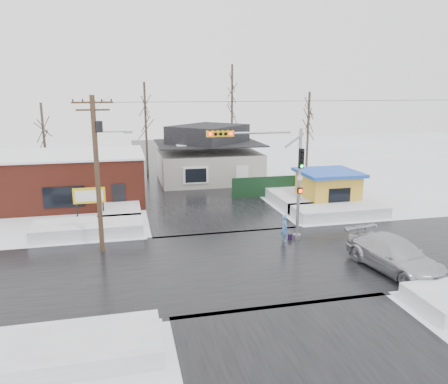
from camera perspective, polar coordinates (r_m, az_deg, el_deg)
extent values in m
plane|color=white|center=(24.47, 3.39, -9.10)|extent=(120.00, 120.00, 0.00)
cube|color=black|center=(24.46, 3.39, -9.07)|extent=(10.00, 120.00, 0.02)
cube|color=black|center=(24.46, 3.39, -9.07)|extent=(120.00, 10.00, 0.02)
cube|color=white|center=(30.12, -17.29, -4.51)|extent=(7.00, 3.00, 0.80)
cube|color=white|center=(33.78, 14.78, -2.41)|extent=(7.00, 3.00, 0.80)
cube|color=white|center=(17.38, -20.45, -18.75)|extent=(7.00, 3.00, 0.70)
cube|color=white|center=(34.82, -13.47, -1.86)|extent=(3.00, 8.00, 0.80)
cube|color=white|center=(37.35, 8.51, -0.61)|extent=(3.00, 8.00, 0.80)
cylinder|color=gray|center=(27.43, 9.75, 0.89)|extent=(0.20, 0.20, 7.00)
cylinder|color=gray|center=(28.33, 9.49, -5.74)|extent=(0.50, 0.50, 0.30)
cylinder|color=gray|center=(25.89, 3.85, 7.72)|extent=(4.60, 0.14, 0.14)
cube|color=gold|center=(25.38, -0.51, 7.63)|extent=(1.60, 0.28, 0.35)
sphere|color=#FF0C0C|center=(25.10, -1.78, 7.56)|extent=(0.20, 0.20, 0.20)
sphere|color=#FF0C0C|center=(25.37, 0.90, 7.63)|extent=(0.20, 0.20, 0.20)
cube|color=black|center=(26.93, 10.06, 4.33)|extent=(0.30, 0.22, 1.20)
sphere|color=#0CE533|center=(26.88, 10.14, 3.34)|extent=(0.18, 0.18, 0.18)
cube|color=black|center=(27.31, 9.89, 0.19)|extent=(0.30, 0.20, 0.35)
cylinder|color=#382619|center=(25.66, -16.20, 1.96)|extent=(0.28, 0.28, 9.00)
cube|color=#382619|center=(25.20, -16.82, 11.14)|extent=(2.20, 0.10, 0.10)
cube|color=#382619|center=(25.22, -16.76, 10.23)|extent=(1.80, 0.10, 0.10)
cylinder|color=black|center=(25.26, -16.05, 8.23)|extent=(0.44, 0.44, 0.60)
cylinder|color=gray|center=(25.26, -14.52, 7.64)|extent=(1.80, 0.08, 0.08)
cube|color=gray|center=(25.26, -12.46, 7.64)|extent=(0.50, 0.22, 0.12)
cube|color=maroon|center=(38.62, -19.54, 1.66)|extent=(12.00, 8.00, 4.00)
cube|color=white|center=(38.28, -19.78, 4.66)|extent=(12.20, 8.20, 0.15)
cube|color=black|center=(34.85, -20.14, -0.62)|extent=(3.00, 0.08, 1.60)
cube|color=black|center=(34.63, -13.53, -0.75)|extent=(1.00, 0.08, 2.20)
cylinder|color=black|center=(32.45, -18.64, -2.41)|extent=(0.10, 0.10, 1.80)
cylinder|color=black|center=(32.31, -15.47, -2.25)|extent=(0.10, 0.10, 1.80)
cube|color=gold|center=(32.10, -17.19, -0.44)|extent=(2.20, 0.18, 1.10)
cube|color=white|center=(31.99, -17.21, -0.49)|extent=(1.90, 0.02, 0.80)
cube|color=#A7A397|center=(45.16, -2.05, 3.39)|extent=(10.00, 8.00, 3.00)
cube|color=black|center=(44.80, -2.07, 6.42)|extent=(10.40, 8.40, 0.12)
pyramid|color=black|center=(44.69, -2.08, 7.64)|extent=(9.00, 7.00, 1.80)
cube|color=maroon|center=(46.37, 1.60, 7.90)|extent=(0.70, 0.70, 1.40)
cube|color=white|center=(40.91, -3.70, 2.18)|extent=(2.40, 0.12, 1.60)
cube|color=gold|center=(36.37, 13.38, 0.25)|extent=(4.00, 4.00, 2.60)
cube|color=#1648AB|center=(36.08, 13.50, 2.49)|extent=(4.60, 4.60, 0.25)
cube|color=black|center=(34.62, 14.86, -0.50)|extent=(1.80, 0.06, 1.20)
cube|color=black|center=(38.88, 6.78, 0.76)|extent=(8.00, 0.12, 1.80)
cylinder|color=#332821|center=(47.91, -10.15, 8.00)|extent=(0.24, 0.24, 10.00)
cylinder|color=#332821|center=(51.31, 1.05, 9.67)|extent=(0.24, 0.24, 12.00)
cylinder|color=#332821|center=(45.83, 10.88, 7.10)|extent=(0.24, 0.24, 9.00)
cylinder|color=#332821|center=(46.57, -22.39, 5.81)|extent=(0.24, 0.24, 8.00)
imported|color=#4582C1|center=(27.54, 7.91, -4.72)|extent=(0.44, 0.64, 1.69)
imported|color=#B9BBC1|center=(24.65, 21.41, -7.73)|extent=(3.36, 6.23, 1.72)
cube|color=black|center=(28.04, 8.63, -5.86)|extent=(0.30, 0.16, 0.35)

